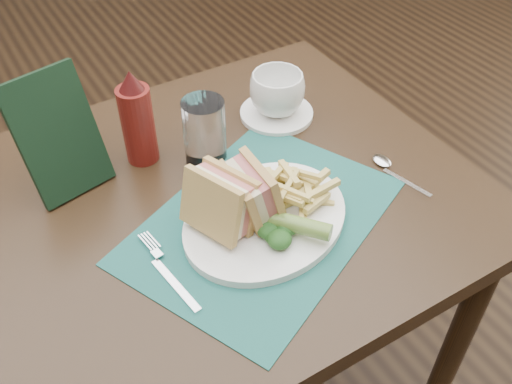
# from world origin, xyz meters

# --- Properties ---
(floor) EXTENTS (7.00, 7.00, 0.00)m
(floor) POSITION_xyz_m (0.00, 0.00, 0.00)
(floor) COLOR black
(floor) RESTS_ON ground
(table_main) EXTENTS (0.90, 0.75, 0.75)m
(table_main) POSITION_xyz_m (0.00, -0.50, 0.38)
(table_main) COLOR black
(table_main) RESTS_ON ground
(placemat) EXTENTS (0.54, 0.48, 0.00)m
(placemat) POSITION_xyz_m (0.04, -0.60, 0.75)
(placemat) COLOR #19524C
(placemat) RESTS_ON table_main
(plate) EXTENTS (0.36, 0.32, 0.01)m
(plate) POSITION_xyz_m (0.04, -0.61, 0.76)
(plate) COLOR white
(plate) RESTS_ON placemat
(sandwich_half_a) EXTENTS (0.11, 0.13, 0.11)m
(sandwich_half_a) POSITION_xyz_m (-0.05, -0.60, 0.82)
(sandwich_half_a) COLOR tan
(sandwich_half_a) RESTS_ON plate
(sandwich_half_b) EXTENTS (0.08, 0.11, 0.10)m
(sandwich_half_b) POSITION_xyz_m (0.00, -0.59, 0.82)
(sandwich_half_b) COLOR tan
(sandwich_half_b) RESTS_ON plate
(kale_garnish) EXTENTS (0.11, 0.08, 0.03)m
(kale_garnish) POSITION_xyz_m (0.04, -0.66, 0.78)
(kale_garnish) COLOR #173E16
(kale_garnish) RESTS_ON plate
(pickle_spear) EXTENTS (0.10, 0.11, 0.03)m
(pickle_spear) POSITION_xyz_m (0.06, -0.66, 0.79)
(pickle_spear) COLOR #53752C
(pickle_spear) RESTS_ON plate
(fries_pile) EXTENTS (0.18, 0.20, 0.05)m
(fries_pile) POSITION_xyz_m (0.10, -0.59, 0.79)
(fries_pile) COLOR #CEBA67
(fries_pile) RESTS_ON plate
(fork) EXTENTS (0.06, 0.17, 0.01)m
(fork) POSITION_xyz_m (-0.15, -0.62, 0.76)
(fork) COLOR silver
(fork) RESTS_ON placemat
(spoon) EXTENTS (0.07, 0.15, 0.01)m
(spoon) POSITION_xyz_m (0.31, -0.63, 0.76)
(spoon) COLOR silver
(spoon) RESTS_ON table_main
(saucer) EXTENTS (0.18, 0.18, 0.01)m
(saucer) POSITION_xyz_m (0.22, -0.36, 0.76)
(saucer) COLOR white
(saucer) RESTS_ON table_main
(coffee_cup) EXTENTS (0.15, 0.15, 0.09)m
(coffee_cup) POSITION_xyz_m (0.22, -0.36, 0.80)
(coffee_cup) COLOR white
(coffee_cup) RESTS_ON saucer
(drinking_glass) EXTENTS (0.09, 0.09, 0.13)m
(drinking_glass) POSITION_xyz_m (0.03, -0.41, 0.81)
(drinking_glass) COLOR white
(drinking_glass) RESTS_ON table_main
(ketchup_bottle) EXTENTS (0.07, 0.07, 0.19)m
(ketchup_bottle) POSITION_xyz_m (-0.07, -0.34, 0.84)
(ketchup_bottle) COLOR #58130F
(ketchup_bottle) RESTS_ON table_main
(check_presenter) EXTENTS (0.15, 0.11, 0.21)m
(check_presenter) POSITION_xyz_m (-0.21, -0.34, 0.86)
(check_presenter) COLOR black
(check_presenter) RESTS_ON table_main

